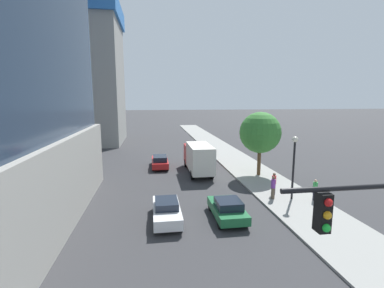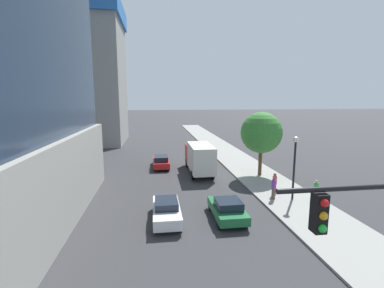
{
  "view_description": "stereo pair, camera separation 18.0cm",
  "coord_description": "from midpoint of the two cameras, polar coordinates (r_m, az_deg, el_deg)",
  "views": [
    {
      "loc": [
        -2.57,
        -1.18,
        7.85
      ],
      "look_at": [
        0.03,
        16.52,
        4.91
      ],
      "focal_mm": 25.7,
      "sensor_mm": 36.0,
      "label": 1
    },
    {
      "loc": [
        -2.39,
        -1.21,
        7.85
      ],
      "look_at": [
        0.03,
        16.52,
        4.91
      ],
      "focal_mm": 25.7,
      "sensor_mm": 36.0,
      "label": 2
    }
  ],
  "objects": [
    {
      "name": "sidewalk",
      "position": [
        24.89,
        17.84,
        -9.33
      ],
      "size": [
        4.85,
        120.0,
        0.15
      ],
      "primitive_type": "cube",
      "color": "gray",
      "rests_on": "ground"
    },
    {
      "name": "construction_building",
      "position": [
        53.41,
        -21.41,
        14.59
      ],
      "size": [
        15.47,
        15.41,
        33.67
      ],
      "color": "gray",
      "rests_on": "ground"
    },
    {
      "name": "street_lamp",
      "position": [
        22.27,
        20.76,
        -2.69
      ],
      "size": [
        0.44,
        0.44,
        4.92
      ],
      "color": "black",
      "rests_on": "sidewalk"
    },
    {
      "name": "street_tree",
      "position": [
        28.36,
        14.36,
        2.28
      ],
      "size": [
        4.13,
        4.13,
        6.44
      ],
      "color": "brown",
      "rests_on": "sidewalk"
    },
    {
      "name": "car_red",
      "position": [
        32.04,
        -6.28,
        -3.59
      ],
      "size": [
        1.82,
        4.75,
        1.45
      ],
      "color": "red",
      "rests_on": "ground"
    },
    {
      "name": "car_white",
      "position": [
        18.4,
        -5.03,
        -13.53
      ],
      "size": [
        1.74,
        4.35,
        1.42
      ],
      "color": "silver",
      "rests_on": "ground"
    },
    {
      "name": "car_green",
      "position": [
        18.75,
        7.63,
        -13.19
      ],
      "size": [
        1.88,
        4.02,
        1.38
      ],
      "color": "#1E6638",
      "rests_on": "ground"
    },
    {
      "name": "box_truck",
      "position": [
        29.2,
        1.71,
        -2.67
      ],
      "size": [
        2.25,
        7.48,
        3.21
      ],
      "color": "#B21E1E",
      "rests_on": "ground"
    },
    {
      "name": "pedestrian_green_shirt",
      "position": [
        23.24,
        24.52,
        -8.71
      ],
      "size": [
        0.34,
        0.34,
        1.65
      ],
      "color": "black",
      "rests_on": "sidewalk"
    },
    {
      "name": "pedestrian_purple_shirt",
      "position": [
        22.46,
        16.82,
        -8.65
      ],
      "size": [
        0.34,
        0.34,
        1.79
      ],
      "color": "brown",
      "rests_on": "sidewalk"
    },
    {
      "name": "pedestrian_red_shirt",
      "position": [
        23.45,
        16.97,
        -7.87
      ],
      "size": [
        0.34,
        0.34,
        1.81
      ],
      "color": "#38334C",
      "rests_on": "sidewalk"
    }
  ]
}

